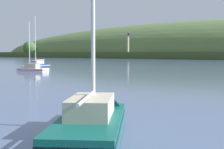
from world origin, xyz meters
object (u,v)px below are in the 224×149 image
sailboat_outer_reach (36,66)px  sailboat_midwater_white (30,70)px  dockside_crane (128,46)px  sailboat_near_mooring (94,121)px

sailboat_outer_reach → sailboat_midwater_white: bearing=29.5°
dockside_crane → sailboat_near_mooring: 199.48m
sailboat_near_mooring → sailboat_outer_reach: (-51.10, 45.41, -0.00)m
dockside_crane → sailboat_near_mooring: (97.58, -173.80, -7.98)m
sailboat_midwater_white → sailboat_near_mooring: bearing=130.6°
dockside_crane → sailboat_near_mooring: size_ratio=1.28×
dockside_crane → sailboat_near_mooring: bearing=147.4°
sailboat_near_mooring → sailboat_outer_reach: bearing=20.4°
sailboat_near_mooring → dockside_crane: bearing=1.3°
sailboat_midwater_white → dockside_crane: bearing=-77.6°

